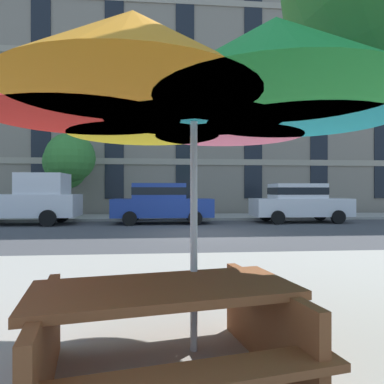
{
  "coord_description": "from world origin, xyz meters",
  "views": [
    {
      "loc": [
        -1.46,
        -11.85,
        1.42
      ],
      "look_at": [
        -0.1,
        3.2,
        1.4
      ],
      "focal_mm": 32.67,
      "sensor_mm": 36.0,
      "label": 1
    }
  ],
  "objects_px": {
    "picnic_table": "(165,326)",
    "pickup_white": "(23,201)",
    "street_tree_left": "(68,162)",
    "sedan_white": "(299,202)",
    "sedan_blue": "(161,202)",
    "patio_umbrella": "(194,90)"
  },
  "relations": [
    {
      "from": "pickup_white",
      "to": "street_tree_left",
      "type": "height_order",
      "value": "street_tree_left"
    },
    {
      "from": "patio_umbrella",
      "to": "street_tree_left",
      "type": "bearing_deg",
      "value": 107.69
    },
    {
      "from": "sedan_blue",
      "to": "picnic_table",
      "type": "relative_size",
      "value": 2.14
    },
    {
      "from": "street_tree_left",
      "to": "sedan_blue",
      "type": "bearing_deg",
      "value": -34.55
    },
    {
      "from": "picnic_table",
      "to": "sedan_white",
      "type": "bearing_deg",
      "value": 64.26
    },
    {
      "from": "pickup_white",
      "to": "street_tree_left",
      "type": "relative_size",
      "value": 1.14
    },
    {
      "from": "picnic_table",
      "to": "pickup_white",
      "type": "bearing_deg",
      "value": 114.28
    },
    {
      "from": "sedan_white",
      "to": "patio_umbrella",
      "type": "bearing_deg",
      "value": -115.59
    },
    {
      "from": "sedan_white",
      "to": "patio_umbrella",
      "type": "height_order",
      "value": "patio_umbrella"
    },
    {
      "from": "sedan_white",
      "to": "patio_umbrella",
      "type": "relative_size",
      "value": 1.34
    },
    {
      "from": "sedan_white",
      "to": "sedan_blue",
      "type": "bearing_deg",
      "value": 180.0
    },
    {
      "from": "sedan_blue",
      "to": "street_tree_left",
      "type": "distance_m",
      "value": 6.27
    },
    {
      "from": "picnic_table",
      "to": "street_tree_left",
      "type": "bearing_deg",
      "value": 106.49
    },
    {
      "from": "pickup_white",
      "to": "street_tree_left",
      "type": "xyz_separation_m",
      "value": [
        1.04,
        3.36,
        1.96
      ]
    },
    {
      "from": "sedan_blue",
      "to": "patio_umbrella",
      "type": "height_order",
      "value": "patio_umbrella"
    },
    {
      "from": "street_tree_left",
      "to": "pickup_white",
      "type": "bearing_deg",
      "value": -107.14
    },
    {
      "from": "sedan_white",
      "to": "street_tree_left",
      "type": "distance_m",
      "value": 11.87
    },
    {
      "from": "sedan_white",
      "to": "picnic_table",
      "type": "relative_size",
      "value": 2.14
    },
    {
      "from": "patio_umbrella",
      "to": "pickup_white",
      "type": "bearing_deg",
      "value": 115.87
    },
    {
      "from": "street_tree_left",
      "to": "patio_umbrella",
      "type": "xyz_separation_m",
      "value": [
        5.12,
        -16.06,
        -0.74
      ]
    },
    {
      "from": "pickup_white",
      "to": "picnic_table",
      "type": "relative_size",
      "value": 2.49
    },
    {
      "from": "sedan_white",
      "to": "pickup_white",
      "type": "bearing_deg",
      "value": 180.0
    }
  ]
}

